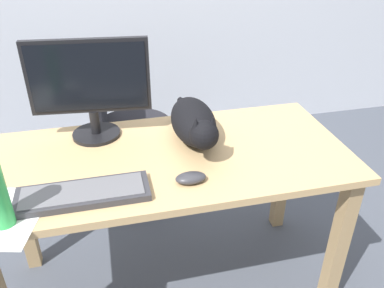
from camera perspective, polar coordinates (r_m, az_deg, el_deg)
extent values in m
plane|color=#474C56|center=(2.04, -2.78, -18.99)|extent=(8.00, 8.00, 0.00)
cube|color=tan|center=(1.57, -3.42, -2.01)|extent=(1.43, 0.67, 0.03)
cube|color=tan|center=(1.81, 20.18, -13.55)|extent=(0.06, 0.06, 0.69)
cube|color=tan|center=(2.04, -23.24, -8.68)|extent=(0.06, 0.06, 0.69)
cube|color=tan|center=(2.17, 12.83, -4.06)|extent=(0.06, 0.06, 0.69)
cylinder|color=black|center=(2.57, -7.59, -6.38)|extent=(0.48, 0.48, 0.04)
cylinder|color=black|center=(2.46, -7.89, -2.78)|extent=(0.06, 0.06, 0.43)
cylinder|color=black|center=(2.34, -8.30, 2.21)|extent=(0.44, 0.44, 0.06)
cube|color=black|center=(2.25, -13.52, 7.00)|extent=(0.09, 0.36, 0.40)
cylinder|color=black|center=(1.74, -13.50, 1.43)|extent=(0.20, 0.20, 0.01)
cylinder|color=black|center=(1.72, -13.73, 3.11)|extent=(0.04, 0.04, 0.10)
cube|color=black|center=(1.64, -14.58, 9.33)|extent=(0.48, 0.07, 0.30)
cube|color=black|center=(1.62, -14.63, 9.14)|extent=(0.45, 0.05, 0.27)
cube|color=#333338|center=(1.39, -15.30, -6.94)|extent=(0.44, 0.15, 0.02)
cube|color=slate|center=(1.38, -15.38, -6.47)|extent=(0.40, 0.12, 0.00)
ellipsoid|color=black|center=(1.65, 0.15, 3.32)|extent=(0.20, 0.37, 0.15)
sphere|color=black|center=(1.45, 1.73, 1.29)|extent=(0.11, 0.11, 0.11)
cone|color=black|center=(1.43, 2.95, 3.13)|extent=(0.04, 0.04, 0.04)
cone|color=black|center=(1.42, 0.56, 2.93)|extent=(0.04, 0.04, 0.04)
cylinder|color=black|center=(1.91, -0.13, 5.45)|extent=(0.11, 0.18, 0.03)
ellipsoid|color=#333338|center=(1.40, -0.18, -4.87)|extent=(0.11, 0.06, 0.04)
cube|color=white|center=(1.39, -25.05, -9.40)|extent=(0.28, 0.34, 0.00)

